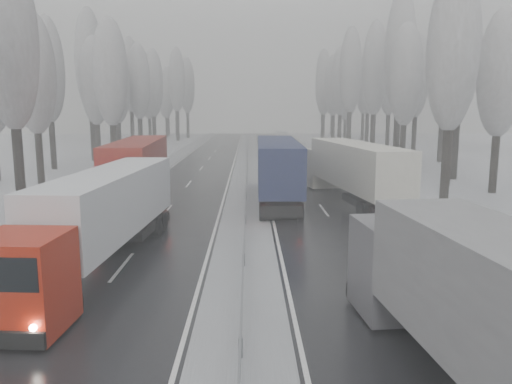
{
  "coord_description": "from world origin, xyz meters",
  "views": [
    {
      "loc": [
        0.25,
        -8.73,
        6.75
      ],
      "look_at": [
        0.62,
        18.48,
        2.2
      ],
      "focal_mm": 35.0,
      "sensor_mm": 36.0,
      "label": 1
    }
  ],
  "objects_px": {
    "truck_blue_box": "(277,165)",
    "truck_red_white": "(103,213)",
    "box_truck_distant": "(281,137)",
    "truck_red_red": "(136,168)",
    "truck_cream_box": "(350,168)"
  },
  "relations": [
    {
      "from": "truck_blue_box",
      "to": "truck_red_white",
      "type": "xyz_separation_m",
      "value": [
        -8.35,
        -15.65,
        -0.28
      ]
    },
    {
      "from": "box_truck_distant",
      "to": "truck_red_red",
      "type": "relative_size",
      "value": 0.39
    },
    {
      "from": "truck_blue_box",
      "to": "truck_red_red",
      "type": "relative_size",
      "value": 0.99
    },
    {
      "from": "truck_blue_box",
      "to": "truck_cream_box",
      "type": "relative_size",
      "value": 1.02
    },
    {
      "from": "truck_cream_box",
      "to": "truck_red_white",
      "type": "height_order",
      "value": "truck_cream_box"
    },
    {
      "from": "box_truck_distant",
      "to": "truck_blue_box",
      "type": "bearing_deg",
      "value": -91.78
    },
    {
      "from": "truck_blue_box",
      "to": "truck_red_white",
      "type": "relative_size",
      "value": 1.12
    },
    {
      "from": "box_truck_distant",
      "to": "truck_red_red",
      "type": "distance_m",
      "value": 64.18
    },
    {
      "from": "truck_blue_box",
      "to": "truck_red_white",
      "type": "height_order",
      "value": "truck_blue_box"
    },
    {
      "from": "truck_cream_box",
      "to": "truck_red_red",
      "type": "height_order",
      "value": "truck_red_red"
    },
    {
      "from": "truck_cream_box",
      "to": "truck_red_red",
      "type": "relative_size",
      "value": 0.97
    },
    {
      "from": "truck_cream_box",
      "to": "truck_red_red",
      "type": "xyz_separation_m",
      "value": [
        -15.32,
        -0.73,
        0.08
      ]
    },
    {
      "from": "truck_red_red",
      "to": "box_truck_distant",
      "type": "bearing_deg",
      "value": 73.45
    },
    {
      "from": "truck_blue_box",
      "to": "truck_cream_box",
      "type": "distance_m",
      "value": 5.35
    },
    {
      "from": "truck_blue_box",
      "to": "truck_red_red",
      "type": "height_order",
      "value": "truck_red_red"
    }
  ]
}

